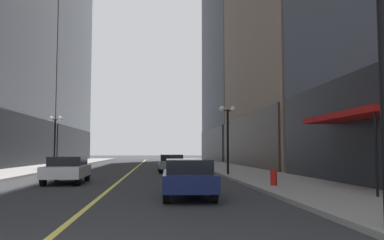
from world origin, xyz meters
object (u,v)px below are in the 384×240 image
Objects in this scene: fire_hydrant_right at (274,179)px; car_navy at (188,177)px; car_grey at (171,163)px; traffic_light_near_right at (331,41)px; street_lamp_left_far at (55,131)px; street_lamp_right_mid at (228,125)px; car_white at (67,169)px.

car_navy is at bearing -143.54° from fire_hydrant_right.
traffic_light_near_right reaches higher than car_grey.
traffic_light_near_right reaches higher than street_lamp_left_far.
car_grey is at bearing 95.82° from traffic_light_near_right.
fire_hydrant_right is at bearing 80.74° from traffic_light_near_right.
street_lamp_right_mid is at bearing 73.40° from car_navy.
street_lamp_right_mid is (3.39, -5.06, 2.54)m from car_grey.
car_grey is 5.13× the size of fire_hydrant_right.
car_grey is 0.93× the size of street_lamp_right_mid.
car_white is at bearing -152.85° from street_lamp_right_mid.
fire_hydrant_right is (0.50, -8.38, -2.86)m from street_lamp_right_mid.
car_white is 0.74× the size of traffic_light_near_right.
street_lamp_left_far reaches higher than car_white.
car_white is 15.76m from traffic_light_near_right.
car_white is 14.34m from street_lamp_left_far.
fire_hydrant_right is (3.89, -13.44, -0.32)m from car_grey.
street_lamp_right_mid reaches higher than car_white.
fire_hydrant_right is at bearing 36.46° from car_navy.
street_lamp_right_mid is at bearing 93.41° from fire_hydrant_right.
traffic_light_near_right is at bearing -66.40° from street_lamp_left_far.
street_lamp_right_mid is at bearing 27.15° from car_white.
car_navy is 1.04× the size of street_lamp_left_far.
car_navy is 1.10× the size of car_white.
traffic_light_near_right reaches higher than fire_hydrant_right.
car_navy is 0.81× the size of traffic_light_near_right.
car_grey is (5.48, 9.61, -0.00)m from car_white.
car_navy reaches higher than fire_hydrant_right.
car_grey is 0.73× the size of traffic_light_near_right.
car_white is 11.06m from car_grey.
car_white is 10.13m from fire_hydrant_right.
car_navy is at bearing -106.60° from street_lamp_right_mid.
traffic_light_near_right is 1.28× the size of street_lamp_right_mid.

